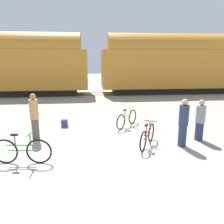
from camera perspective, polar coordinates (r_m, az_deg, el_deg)
name	(u,v)px	position (r m, az deg, el deg)	size (l,w,h in m)	color
ground_plane	(106,155)	(7.23, -1.68, -11.25)	(80.00, 80.00, 0.00)	gray
freight_train	(95,63)	(19.41, -4.58, 12.70)	(54.49, 2.98, 5.20)	black
rail_near	(95,95)	(18.94, -4.37, 4.43)	(66.49, 0.07, 0.01)	#4C4238
rail_far	(95,93)	(20.36, -4.48, 5.07)	(66.49, 0.07, 0.01)	#4C4238
bicycle_maroon	(147,136)	(7.91, 9.23, -6.23)	(0.92, 1.50, 0.88)	black
bicycle_green	(22,151)	(7.08, -22.45, -9.35)	(1.77, 0.46, 0.96)	black
bicycle_yellow	(127,119)	(10.05, 3.93, -1.80)	(1.17, 1.38, 0.87)	black
person_in_navy	(183,123)	(8.08, 18.13, -2.71)	(0.34, 0.34, 1.72)	#283351
person_in_tan	(34,117)	(8.81, -19.60, -1.14)	(0.32, 0.32, 1.80)	#514C47
person_in_grey	(200,120)	(8.95, 22.03, -2.00)	(0.36, 0.36, 1.58)	#283351
backpack	(64,123)	(10.28, -12.31, -2.88)	(0.28, 0.20, 0.34)	navy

